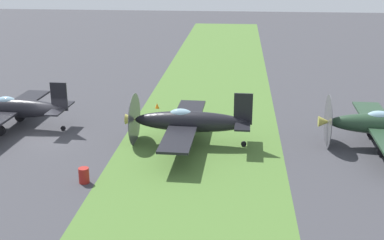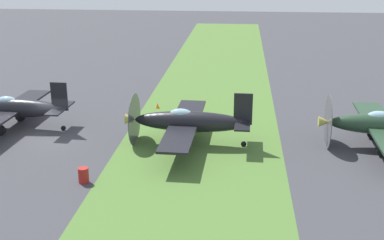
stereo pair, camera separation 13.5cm
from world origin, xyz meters
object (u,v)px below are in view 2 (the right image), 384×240
object	(u,v)px
airplane_wingman	(188,122)
runway_marker_cone	(157,106)
airplane_lead	(14,108)
fuel_drum	(84,175)

from	to	relation	value
airplane_wingman	runway_marker_cone	distance (m)	8.88
airplane_wingman	runway_marker_cone	size ratio (longest dim) A/B	24.64
airplane_lead	airplane_wingman	world-z (taller)	airplane_wingman
airplane_lead	airplane_wingman	bearing A→B (deg)	-96.83
fuel_drum	runway_marker_cone	size ratio (longest dim) A/B	2.05
airplane_wingman	fuel_drum	xyz separation A→B (m)	(-6.63, 5.31, -1.17)
airplane_lead	runway_marker_cone	size ratio (longest dim) A/B	24.12
airplane_lead	runway_marker_cone	xyz separation A→B (m)	(6.04, -9.70, -1.37)
fuel_drum	runway_marker_cone	xyz separation A→B (m)	(14.70, -1.87, -0.23)
airplane_lead	runway_marker_cone	world-z (taller)	airplane_lead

